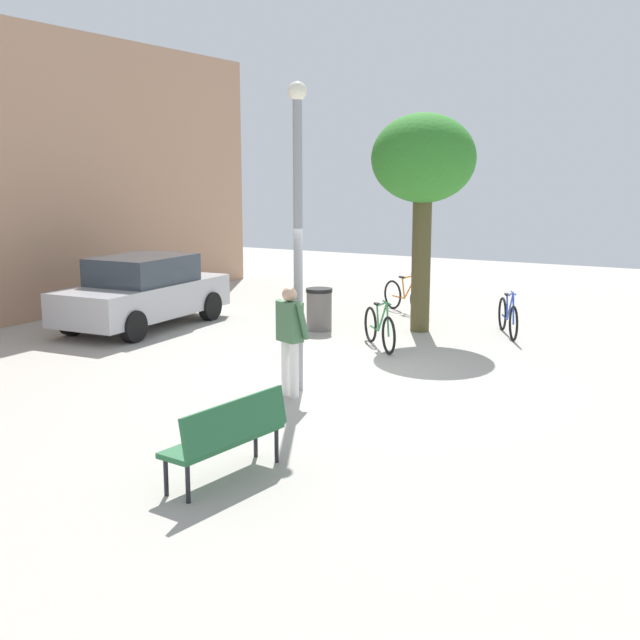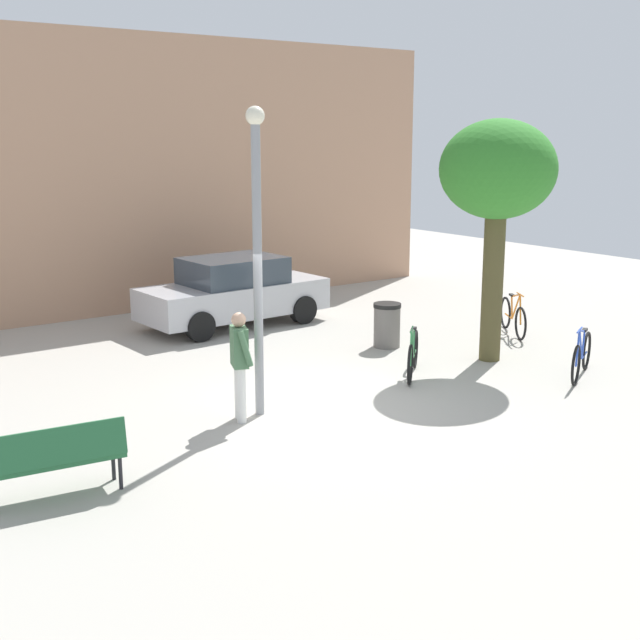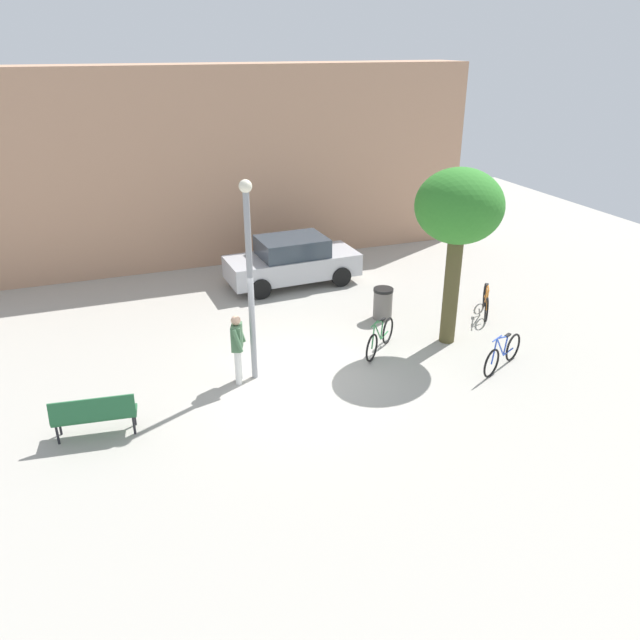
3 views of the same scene
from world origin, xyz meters
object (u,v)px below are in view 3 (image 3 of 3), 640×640
Objects in this scene: lamppost at (250,270)px; trash_bin at (383,303)px; parked_car_silver at (292,261)px; person_by_lamppost at (237,344)px; bicycle_blue at (502,354)px; park_bench at (94,413)px; bicycle_green at (380,338)px; plaza_tree at (459,211)px; bicycle_orange at (486,301)px.

trash_bin is (4.28, 2.01, -2.21)m from lamppost.
trash_bin is at bearing -66.06° from parked_car_silver.
bicycle_blue is (6.06, -1.58, -0.58)m from person_by_lamppost.
park_bench is 1.83× the size of trash_bin.
parked_car_silver is at bearing 112.35° from bicycle_blue.
park_bench is (-3.17, -1.13, -0.42)m from person_by_lamppost.
bicycle_blue is at bearing -14.60° from person_by_lamppost.
parked_car_silver reaches higher than park_bench.
person_by_lamppost is 1.86× the size of trash_bin.
plaza_tree is at bearing -1.44° from bicycle_green.
person_by_lamppost is 6.39m from parked_car_silver.
plaza_tree is (8.79, 1.32, 2.95)m from park_bench.
bicycle_blue is 3.93m from trash_bin.
park_bench is 0.36× the size of plaza_tree.
plaza_tree is 3.60m from bicycle_blue.
person_by_lamppost is 3.39m from park_bench.
person_by_lamppost is 5.14m from trash_bin.
lamppost is 5.22m from trash_bin.
bicycle_orange is (10.74, 2.46, -0.16)m from park_bench.
bicycle_orange reaches higher than park_bench.
lamppost is 6.33m from bicycle_blue.
lamppost is at bearing 11.88° from person_by_lamppost.
trash_bin is at bearing 165.32° from bicycle_orange.
park_bench is 11.02m from bicycle_orange.
park_bench is 1.01× the size of bicycle_blue.
parked_car_silver is at bearing 113.94° from trash_bin.
person_by_lamppost is 6.29m from bicycle_blue.
parked_car_silver is at bearing 114.88° from plaza_tree.
park_bench is at bearing -167.08° from bicycle_orange.
lamppost is 4.32m from park_bench.
person_by_lamppost is 1.01× the size of park_bench.
bicycle_blue is at bearing -67.65° from parked_car_silver.
plaza_tree reaches higher than bicycle_orange.
parked_car_silver is at bearing 96.10° from bicycle_green.
person_by_lamppost is 6.16m from plaza_tree.
lamppost is 5.15× the size of trash_bin.
bicycle_green is (-2.37, 1.81, 0.00)m from bicycle_blue.
person_by_lamppost reaches higher than parked_car_silver.
parked_car_silver reaches higher than bicycle_orange.
park_bench is at bearing 177.23° from bicycle_blue.
person_by_lamppost reaches higher than bicycle_blue.
bicycle_orange and bicycle_green have the same top height.
bicycle_orange is at bearing -43.63° from parked_car_silver.
bicycle_blue and bicycle_green have the same top height.
parked_car_silver is at bearing 60.79° from person_by_lamppost.
park_bench is 1.05× the size of bicycle_orange.
park_bench is at bearing -133.15° from parked_car_silver.
parked_car_silver is (-2.50, 5.39, -2.72)m from plaza_tree.
bicycle_orange is 3.28m from bicycle_blue.
bicycle_green is 2.10m from trash_bin.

